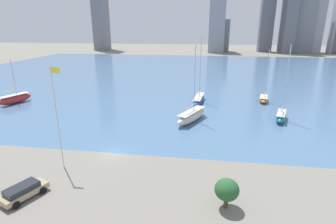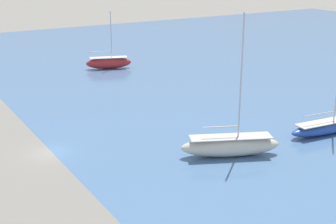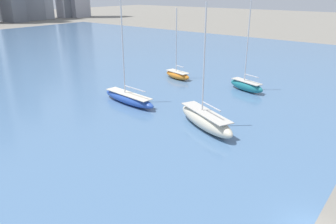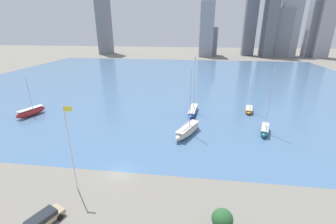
% 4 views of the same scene
% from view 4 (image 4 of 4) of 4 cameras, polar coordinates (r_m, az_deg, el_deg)
% --- Properties ---
extents(ground_plane, '(500.00, 500.00, 0.00)m').
position_cam_4_polar(ground_plane, '(40.87, -11.86, -14.71)').
color(ground_plane, gray).
extents(harbor_water, '(180.00, 140.00, 0.00)m').
position_cam_4_polar(harbor_water, '(104.54, 0.41, 7.94)').
color(harbor_water, '#4C7099').
rests_on(harbor_water, ground_plane).
extents(flag_pole, '(1.24, 0.14, 13.73)m').
position_cam_4_polar(flag_pole, '(35.32, -23.50, -8.17)').
color(flag_pole, silver).
rests_on(flag_pole, ground_plane).
extents(yard_shrub, '(2.55, 2.55, 3.33)m').
position_cam_4_polar(yard_shrub, '(30.17, 13.63, -24.91)').
color(yard_shrub, '#4C3823').
rests_on(yard_shrub, ground_plane).
extents(distant_city_skyline, '(188.93, 22.20, 69.59)m').
position_cam_4_polar(distant_city_skyline, '(205.68, 20.07, 20.58)').
color(distant_city_skyline, slate).
rests_on(distant_city_skyline, ground_plane).
extents(sailboat_orange, '(3.38, 6.40, 12.97)m').
position_cam_4_polar(sailboat_orange, '(69.45, 19.88, 0.61)').
color(sailboat_orange, orange).
rests_on(sailboat_orange, harbor_water).
extents(sailboat_teal, '(3.96, 7.22, 15.05)m').
position_cam_4_polar(sailboat_teal, '(57.16, 23.38, -4.07)').
color(sailboat_teal, '#1E757F').
rests_on(sailboat_teal, harbor_water).
extents(sailboat_cream, '(6.61, 10.54, 14.89)m').
position_cam_4_polar(sailboat_cream, '(51.92, 5.02, -4.64)').
color(sailboat_cream, beige).
rests_on(sailboat_cream, harbor_water).
extents(sailboat_red, '(4.80, 8.62, 10.67)m').
position_cam_4_polar(sailboat_red, '(73.50, -31.46, 0.05)').
color(sailboat_red, '#B72828').
rests_on(sailboat_red, harbor_water).
extents(sailboat_blue, '(3.34, 10.89, 16.18)m').
position_cam_4_polar(sailboat_blue, '(64.93, 6.35, 0.43)').
color(sailboat_blue, '#284CA8').
rests_on(sailboat_blue, harbor_water).
extents(parked_wagon_tan, '(3.79, 5.29, 1.61)m').
position_cam_4_polar(parked_wagon_tan, '(34.88, -29.20, -22.72)').
color(parked_wagon_tan, tan).
rests_on(parked_wagon_tan, ground_plane).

